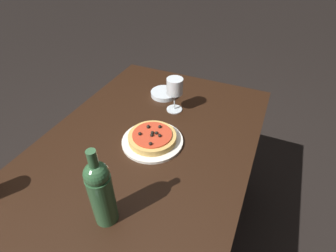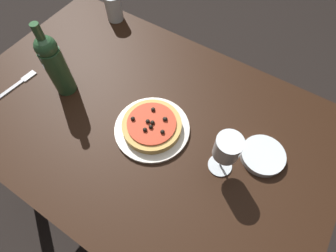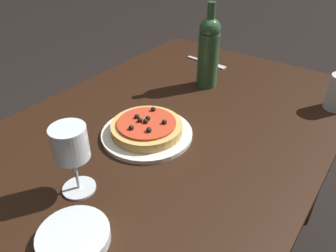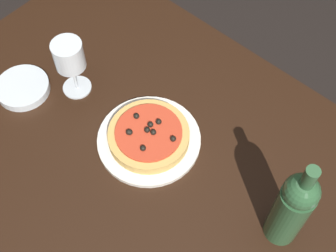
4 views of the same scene
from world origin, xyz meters
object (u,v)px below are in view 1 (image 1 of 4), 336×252
wine_glass (175,88)px  side_bowl (164,93)px  wine_bottle (101,192)px  dinner_plate (153,141)px  pizza (152,137)px  dining_table (142,165)px

wine_glass → side_bowl: bearing=-135.1°
wine_bottle → side_bowl: wine_bottle is taller
dinner_plate → pizza: bearing=-143.1°
dinner_plate → pizza: (-0.00, -0.00, 0.02)m
dinner_plate → dining_table: bearing=-21.6°
pizza → wine_glass: size_ratio=1.18×
dining_table → pizza: 0.13m
dining_table → pizza: pizza is taller
pizza → wine_bottle: size_ratio=0.69×
dinner_plate → pizza: size_ratio=1.28×
pizza → wine_glass: (-0.25, -0.01, 0.09)m
dining_table → wine_glass: bearing=177.1°
wine_bottle → side_bowl: 0.73m
dinner_plate → wine_glass: bearing=-178.4°
pizza → wine_bottle: wine_bottle is taller
wine_glass → wine_bottle: bearing=3.0°
side_bowl → dining_table: bearing=11.5°
dining_table → wine_bottle: 0.38m
wine_glass → wine_bottle: wine_bottle is taller
dinner_plate → wine_bottle: 0.38m
dinner_plate → wine_glass: wine_glass is taller
wine_bottle → pizza: bearing=-176.1°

